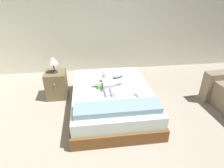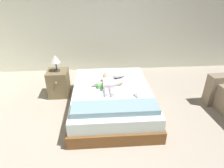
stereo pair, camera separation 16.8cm
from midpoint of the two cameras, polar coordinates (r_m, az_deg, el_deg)
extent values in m
plane|color=#A99E8D|center=(2.63, 6.94, -22.36)|extent=(8.00, 8.00, 0.00)
cube|color=silver|center=(4.70, 1.01, 19.86)|extent=(8.00, 0.12, 2.67)
cube|color=brown|center=(3.43, 1.41, -5.93)|extent=(1.37, 1.83, 0.20)
cube|color=silver|center=(3.32, 1.45, -3.07)|extent=(1.31, 1.75, 0.20)
ellipsoid|color=silver|center=(3.70, 2.31, 3.31)|extent=(0.41, 0.34, 0.13)
cube|color=white|center=(3.30, 0.40, -0.08)|extent=(0.19, 0.29, 0.12)
sphere|color=beige|center=(3.48, 0.11, 2.13)|extent=(0.18, 0.18, 0.18)
cylinder|color=beige|center=(3.33, -2.61, 0.17)|extent=(0.17, 0.06, 0.06)
cylinder|color=beige|center=(3.35, 3.28, 0.37)|extent=(0.18, 0.09, 0.06)
cylinder|color=white|center=(3.11, -0.15, -2.56)|extent=(0.06, 0.19, 0.06)
cylinder|color=white|center=(3.12, 1.60, -2.49)|extent=(0.06, 0.19, 0.06)
cube|color=purple|center=(3.49, 4.15, 0.55)|extent=(0.07, 0.15, 0.01)
cube|color=white|center=(3.55, 4.47, 1.28)|extent=(0.02, 0.03, 0.01)
cube|color=brown|center=(3.88, -14.27, 0.26)|extent=(0.38, 0.38, 0.52)
sphere|color=tan|center=(3.65, -14.96, 0.32)|extent=(0.03, 0.03, 0.03)
cylinder|color=#333338|center=(3.76, -14.75, 3.88)|extent=(0.12, 0.12, 0.02)
cylinder|color=#333338|center=(3.73, -14.92, 5.08)|extent=(0.02, 0.02, 0.15)
cone|color=silver|center=(3.68, -15.19, 7.16)|extent=(0.18, 0.18, 0.14)
cube|color=#7FA0AD|center=(2.74, 2.69, -7.15)|extent=(1.23, 0.32, 0.08)
cube|color=#62C760|center=(3.29, -2.20, -0.66)|extent=(0.08, 0.08, 0.07)
cylinder|color=white|center=(3.09, 8.79, -3.33)|extent=(0.09, 0.12, 0.05)
cone|color=#F2B273|center=(3.07, 8.83, -2.79)|extent=(0.03, 0.03, 0.02)
camera|label=1|loc=(0.08, -88.51, 0.81)|focal=30.98mm
camera|label=2|loc=(0.08, 91.49, -0.81)|focal=30.98mm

